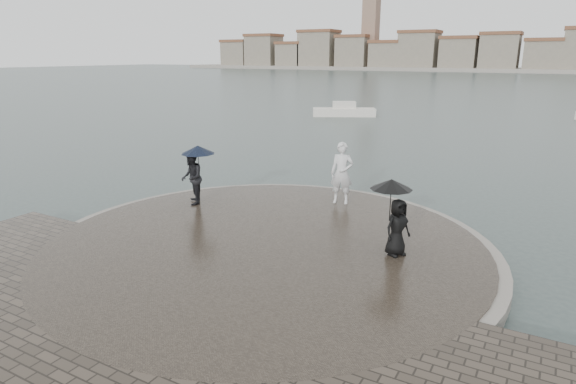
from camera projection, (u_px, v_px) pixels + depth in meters
The scene contains 8 objects.
ground at pixel (180, 310), 10.39m from camera, with size 400.00×400.00×0.00m, color #2B3835.
kerb_ring at pixel (265, 248), 13.28m from camera, with size 12.50×12.50×0.32m, color gray.
quay_tip at pixel (265, 247), 13.28m from camera, with size 11.90×11.90×0.36m, color #2D261E.
statue at pixel (342, 173), 16.39m from camera, with size 0.77×0.51×2.12m, color silver.
visitor_left at pixel (193, 171), 16.24m from camera, with size 1.37×1.24×2.04m.
visitor_right at pixel (395, 211), 12.11m from camera, with size 1.18×1.08×1.95m.
far_skyline at pixel (520, 53), 146.55m from camera, with size 260.00×20.00×37.00m.
boats at pixel (555, 121), 36.76m from camera, with size 33.61×11.53×1.50m.
Camera 1 is at (6.59, -6.95, 5.31)m, focal length 30.00 mm.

